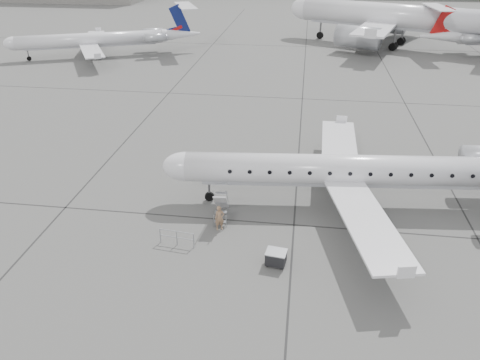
# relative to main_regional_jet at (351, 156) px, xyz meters

# --- Properties ---
(ground) EXTENTS (320.00, 320.00, 0.00)m
(ground) POSITION_rel_main_regional_jet_xyz_m (-0.43, -5.71, -3.73)
(ground) COLOR #5B5B59
(ground) RESTS_ON ground
(main_regional_jet) EXTENTS (30.96, 23.63, 7.46)m
(main_regional_jet) POSITION_rel_main_regional_jet_xyz_m (0.00, 0.00, 0.00)
(main_regional_jet) COLOR silver
(main_regional_jet) RESTS_ON ground
(airstair) EXTENTS (1.08, 2.51, 2.34)m
(airstair) POSITION_rel_main_regional_jet_xyz_m (-8.48, -3.13, -2.56)
(airstair) COLOR silver
(airstair) RESTS_ON ground
(passenger) EXTENTS (0.73, 0.61, 1.71)m
(passenger) POSITION_rel_main_regional_jet_xyz_m (-8.35, -4.50, -2.88)
(passenger) COLOR #8D6B4D
(passenger) RESTS_ON ground
(safety_railing) EXTENTS (2.19, 0.33, 1.00)m
(safety_railing) POSITION_rel_main_regional_jet_xyz_m (-10.66, -6.58, -3.23)
(safety_railing) COLOR gray
(safety_railing) RESTS_ON ground
(baggage_cart) EXTENTS (1.25, 1.07, 0.98)m
(baggage_cart) POSITION_rel_main_regional_jet_xyz_m (-4.47, -7.68, -3.24)
(baggage_cart) COLOR black
(baggage_cart) RESTS_ON ground
(bg_narrowbody) EXTENTS (46.37, 40.83, 13.82)m
(bg_narrowbody) POSITION_rel_main_regional_jet_xyz_m (9.97, 54.49, 3.18)
(bg_narrowbody) COLOR silver
(bg_narrowbody) RESTS_ON ground
(bg_regional_left) EXTENTS (33.42, 29.22, 7.31)m
(bg_regional_left) POSITION_rel_main_regional_jet_xyz_m (-36.35, 40.04, -0.08)
(bg_regional_left) COLOR silver
(bg_regional_left) RESTS_ON ground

